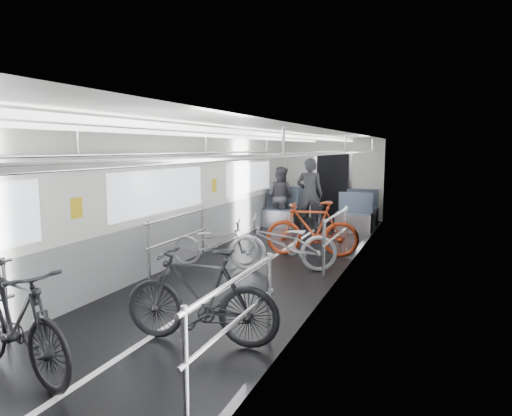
{
  "coord_description": "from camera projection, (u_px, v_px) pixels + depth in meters",
  "views": [
    {
      "loc": [
        2.95,
        -6.67,
        2.14
      ],
      "look_at": [
        0.0,
        0.72,
        1.09
      ],
      "focal_mm": 32.0,
      "sensor_mm": 36.0,
      "label": 1
    }
  ],
  "objects": [
    {
      "name": "car_shell",
      "position": [
        276.0,
        200.0,
        8.99
      ],
      "size": [
        3.02,
        14.01,
        2.41
      ],
      "color": "black",
      "rests_on": "ground"
    },
    {
      "name": "bike_left_mid",
      "position": [
        15.0,
        319.0,
        4.26
      ],
      "size": [
        1.9,
        0.96,
        1.1
      ],
      "primitive_type": "imported",
      "rotation": [
        0.0,
        0.0,
        1.31
      ],
      "color": "black",
      "rests_on": "floor"
    },
    {
      "name": "bike_left_far",
      "position": [
        215.0,
        243.0,
        8.34
      ],
      "size": [
        1.7,
        1.01,
        0.84
      ],
      "primitive_type": "imported",
      "rotation": [
        0.0,
        0.0,
        1.87
      ],
      "color": "#9F9FA3",
      "rests_on": "floor"
    },
    {
      "name": "bike_right_near",
      "position": [
        201.0,
        296.0,
        4.97
      ],
      "size": [
        1.83,
        0.72,
        1.07
      ],
      "primitive_type": "imported",
      "rotation": [
        0.0,
        0.0,
        -1.45
      ],
      "color": "black",
      "rests_on": "floor"
    },
    {
      "name": "bike_right_mid",
      "position": [
        283.0,
        243.0,
        7.93
      ],
      "size": [
        1.97,
        1.25,
        0.98
      ],
      "primitive_type": "imported",
      "rotation": [
        0.0,
        0.0,
        -1.22
      ],
      "color": "#B0AFB4",
      "rests_on": "floor"
    },
    {
      "name": "bike_right_far",
      "position": [
        312.0,
        229.0,
        9.01
      ],
      "size": [
        1.9,
        0.85,
        1.1
      ],
      "primitive_type": "imported",
      "rotation": [
        0.0,
        0.0,
        -1.38
      ],
      "color": "#AE3515",
      "rests_on": "floor"
    },
    {
      "name": "bike_aisle",
      "position": [
        321.0,
        215.0,
        11.8
      ],
      "size": [
        0.9,
        1.71,
        0.85
      ],
      "primitive_type": "imported",
      "rotation": [
        0.0,
        0.0,
        0.22
      ],
      "color": "black",
      "rests_on": "floor"
    },
    {
      "name": "person_standing",
      "position": [
        310.0,
        194.0,
        11.84
      ],
      "size": [
        0.74,
        0.54,
        1.89
      ],
      "primitive_type": "imported",
      "rotation": [
        0.0,
        0.0,
        3.28
      ],
      "color": "black",
      "rests_on": "floor"
    },
    {
      "name": "person_seated",
      "position": [
        280.0,
        197.0,
        12.4
      ],
      "size": [
        0.91,
        0.78,
        1.64
      ],
      "primitive_type": "imported",
      "rotation": [
        0.0,
        0.0,
        2.92
      ],
      "color": "#302E37",
      "rests_on": "floor"
    }
  ]
}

